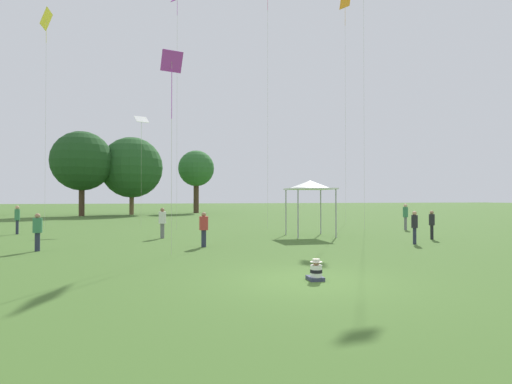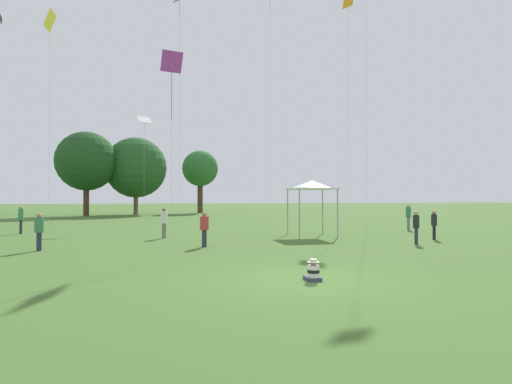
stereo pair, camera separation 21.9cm
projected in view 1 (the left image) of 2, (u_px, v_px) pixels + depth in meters
name	position (u px, v px, depth m)	size (l,w,h in m)	color
ground_plane	(306.00, 281.00, 10.60)	(300.00, 300.00, 0.00)	#426628
seated_toddler	(316.00, 271.00, 10.60)	(0.41, 0.51, 0.59)	#383D56
person_standing_0	(432.00, 222.00, 21.10)	(0.29, 0.29, 1.53)	black
person_standing_1	(37.00, 229.00, 16.45)	(0.44, 0.44, 1.56)	#282D42
person_standing_2	(162.00, 220.00, 21.70)	(0.55, 0.55, 1.65)	slate
person_standing_3	(415.00, 224.00, 18.95)	(0.34, 0.34, 1.57)	#282D42
person_standing_4	(17.00, 217.00, 24.09)	(0.41, 0.41, 1.73)	#282D42
person_standing_5	(405.00, 214.00, 27.40)	(0.39, 0.39, 1.79)	slate
person_standing_6	(204.00, 227.00, 17.85)	(0.45, 0.45, 1.56)	#282D42
canopy_tent	(310.00, 186.00, 22.97)	(2.51, 2.51, 3.20)	white
kite_0	(172.00, 69.00, 15.55)	(0.88, 0.57, 7.90)	#B738C6
kite_2	(177.00, 12.00, 27.41)	(0.92, 0.95, 16.34)	#B738C6
kite_3	(141.00, 122.00, 30.09)	(1.16, 1.05, 8.42)	white
kite_5	(345.00, 13.00, 35.17)	(0.73, 1.03, 19.98)	orange
kite_7	(46.00, 24.00, 28.49)	(0.55, 1.35, 15.62)	yellow
distant_tree_0	(132.00, 168.00, 52.10)	(7.90, 7.90, 10.13)	brown
distant_tree_2	(82.00, 161.00, 48.60)	(7.24, 7.24, 10.33)	#473323
distant_tree_3	(196.00, 169.00, 58.15)	(5.21, 5.21, 9.12)	#473323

